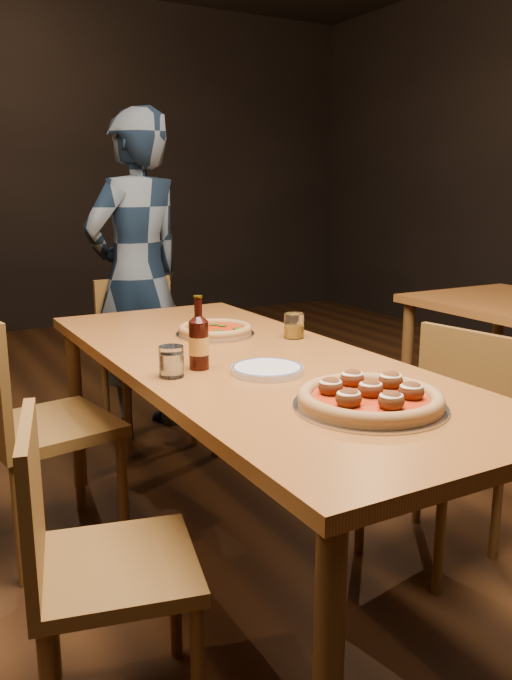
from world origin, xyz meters
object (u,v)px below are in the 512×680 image
pizza_margherita (215,330)px  diner (138,277)px  table_main (249,379)px  chair_end (148,360)px  water_glass (171,361)px  chair_main_nw (116,564)px  chair_main_sw (48,425)px  pizza_meatball (370,398)px  plate_stack (267,370)px  beer_bottle (199,344)px  amber_glass (294,326)px  chair_main_e (432,445)px

pizza_margherita → diner: size_ratio=0.18×
table_main → diner: bearing=84.6°
chair_end → water_glass: bearing=-106.7°
chair_main_nw → chair_main_sw: chair_main_sw is taller
pizza_margherita → chair_main_sw: bearing=169.8°
pizza_meatball → water_glass: bearing=122.8°
chair_main_sw → plate_stack: chair_main_sw is taller
pizza_meatball → beer_bottle: bearing=112.0°
amber_glass → chair_main_sw: bearing=160.3°
pizza_meatball → diner: size_ratio=0.23×
table_main → water_glass: (-0.30, -0.08, 0.12)m
chair_main_nw → plate_stack: 0.70m
chair_main_nw → diner: diner is taller
chair_main_e → plate_stack: bearing=-105.6°
chair_end → water_glass: chair_end is taller
table_main → chair_main_sw: chair_main_sw is taller
pizza_meatball → amber_glass: amber_glass is taller
chair_main_sw → chair_main_e: (1.14, -0.72, -0.05)m
chair_main_sw → chair_main_e: size_ratio=1.11×
pizza_meatball → water_glass: size_ratio=4.26×
chair_end → water_glass: 1.47m
pizza_meatball → chair_main_e: bearing=31.3°
pizza_meatball → beer_bottle: size_ratio=1.77×
chair_main_sw → beer_bottle: 0.73m
chair_main_sw → amber_glass: (0.84, -0.30, 0.33)m
plate_stack → water_glass: bearing=158.0°
chair_end → chair_main_nw: bearing=-112.3°
chair_end → amber_glass: (0.17, -1.11, 0.36)m
chair_main_e → beer_bottle: size_ratio=3.81×
chair_end → plate_stack: (-0.15, -1.47, 0.32)m
pizza_margherita → amber_glass: bearing=-39.8°
chair_main_e → water_glass: water_glass is taller
chair_main_nw → pizza_meatball: pizza_meatball is taller
chair_main_sw → chair_end: 1.05m
table_main → diner: 1.46m
table_main → chair_end: 1.31m
plate_stack → water_glass: water_glass is taller
chair_main_e → pizza_meatball: size_ratio=2.15×
chair_main_sw → diner: (0.69, 0.97, 0.37)m
pizza_margherita → chair_main_nw: bearing=-129.6°
beer_bottle → water_glass: size_ratio=2.41×
chair_main_sw → water_glass: size_ratio=10.23×
chair_main_sw → diner: diner is taller
pizza_meatball → beer_bottle: 0.59m
chair_end → pizza_margherita: chair_end is taller
chair_main_e → chair_end: (-0.47, 1.53, 0.02)m
chair_main_nw → pizza_meatball: bearing=-91.6°
chair_main_e → chair_end: bearing=-173.1°
pizza_margherita → water_glass: water_glass is taller
beer_bottle → chair_main_sw: bearing=124.6°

